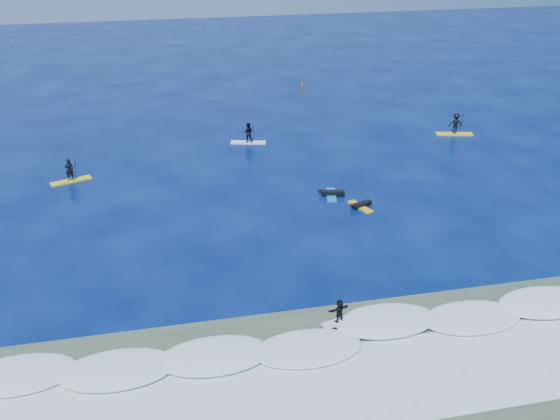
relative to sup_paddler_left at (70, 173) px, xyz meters
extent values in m
plane|color=#030D42|center=(14.55, -10.82, -0.61)|extent=(160.00, 160.00, 0.00)
cube|color=#364A39|center=(14.55, -24.82, -0.60)|extent=(90.00, 13.00, 0.01)
cube|color=white|center=(14.55, -20.82, -0.61)|extent=(40.00, 6.00, 0.30)
cube|color=silver|center=(14.55, -23.82, -0.61)|extent=(34.00, 5.00, 0.02)
cube|color=yellow|center=(0.00, 0.00, -0.56)|extent=(2.85, 1.59, 0.09)
imported|color=black|center=(0.00, 0.00, 0.28)|extent=(0.68, 0.56, 1.60)
cylinder|color=black|center=(0.39, 0.14, 0.22)|extent=(0.25, 0.62, 1.86)
cube|color=black|center=(0.39, 0.14, -0.66)|extent=(0.11, 0.03, 0.28)
cube|color=white|center=(13.43, 5.15, -0.56)|extent=(2.91, 1.38, 0.09)
imported|color=black|center=(13.43, 5.15, 0.30)|extent=(0.92, 0.79, 1.62)
cylinder|color=black|center=(13.84, 5.04, 0.24)|extent=(0.20, 0.64, 1.89)
cube|color=black|center=(13.84, 5.04, -0.66)|extent=(0.11, 0.03, 0.28)
cube|color=yellow|center=(30.76, 3.55, -0.56)|extent=(3.16, 1.46, 0.10)
imported|color=black|center=(30.76, 3.55, 0.37)|extent=(1.26, 0.90, 1.76)
cylinder|color=black|center=(31.21, 3.44, 0.31)|extent=(0.21, 0.70, 2.05)
cube|color=black|center=(31.21, 3.44, -0.66)|extent=(0.12, 0.03, 0.31)
cube|color=gold|center=(18.41, -8.26, -0.56)|extent=(1.21, 2.10, 0.10)
cube|color=black|center=(18.50, -8.23, -0.40)|extent=(1.45, 0.83, 0.23)
sphere|color=black|center=(17.75, -8.50, -0.30)|extent=(0.23, 0.23, 0.23)
cube|color=#1768B0|center=(17.11, -6.14, -0.56)|extent=(1.12, 2.32, 0.11)
cube|color=black|center=(17.21, -6.16, -0.37)|extent=(1.60, 0.77, 0.26)
sphere|color=black|center=(16.36, -5.95, -0.27)|extent=(0.26, 0.26, 0.26)
cube|color=silver|center=(13.39, -19.92, -0.42)|extent=(1.76, 0.89, 0.09)
imported|color=black|center=(13.39, -19.92, 0.20)|extent=(1.11, 0.60, 1.14)
cylinder|color=#DE4A13|center=(21.83, 20.72, -0.39)|extent=(0.27, 0.27, 0.43)
cone|color=#DE4A13|center=(21.83, 20.72, -0.07)|extent=(0.19, 0.19, 0.21)
camera|label=1|loc=(5.81, -42.19, 16.70)|focal=40.00mm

